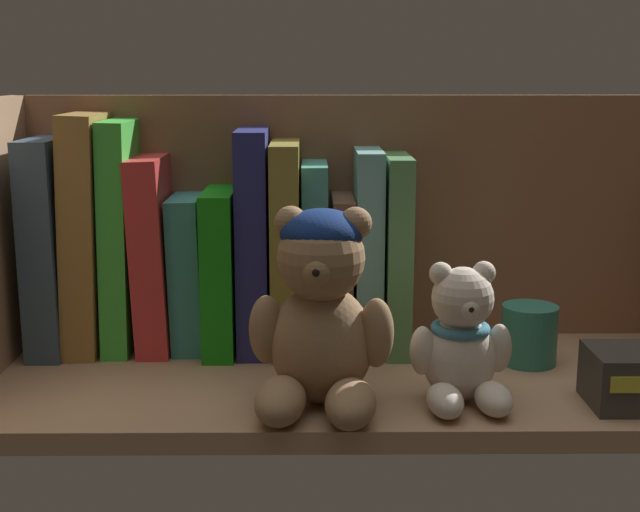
{
  "coord_description": "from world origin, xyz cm",
  "views": [
    {
      "loc": [
        -3.73,
        -80.19,
        31.21
      ],
      "look_at": [
        -2.98,
        0.0,
        13.95
      ],
      "focal_mm": 48.71,
      "sensor_mm": 36.0,
      "label": 1
    }
  ],
  "objects_px": {
    "book_6": "(255,238)",
    "book_8": "(315,254)",
    "book_3": "(156,252)",
    "teddy_bear_smaller": "(462,344)",
    "book_5": "(223,267)",
    "teddy_bear_larger": "(321,314)",
    "book_11": "(395,250)",
    "small_product_box": "(640,378)",
    "book_9": "(341,270)",
    "book_10": "(367,248)",
    "book_2": "(123,235)",
    "book_1": "(91,231)",
    "book_7": "(286,244)",
    "book_4": "(190,271)",
    "book_0": "(55,243)",
    "pillar_candle": "(529,335)"
  },
  "relations": [
    {
      "from": "book_10",
      "to": "small_product_box",
      "type": "xyz_separation_m",
      "value": [
        0.23,
        -0.18,
        -0.08
      ]
    },
    {
      "from": "book_3",
      "to": "book_6",
      "type": "distance_m",
      "value": 0.11
    },
    {
      "from": "book_1",
      "to": "small_product_box",
      "type": "relative_size",
      "value": 2.76
    },
    {
      "from": "book_1",
      "to": "pillar_candle",
      "type": "bearing_deg",
      "value": -8.52
    },
    {
      "from": "book_10",
      "to": "teddy_bear_larger",
      "type": "height_order",
      "value": "book_10"
    },
    {
      "from": "book_3",
      "to": "teddy_bear_smaller",
      "type": "relative_size",
      "value": 1.6
    },
    {
      "from": "book_6",
      "to": "book_7",
      "type": "bearing_deg",
      "value": 0.0
    },
    {
      "from": "book_6",
      "to": "book_10",
      "type": "xyz_separation_m",
      "value": [
        0.12,
        0.0,
        -0.01
      ]
    },
    {
      "from": "book_8",
      "to": "book_9",
      "type": "relative_size",
      "value": 1.21
    },
    {
      "from": "book_1",
      "to": "book_9",
      "type": "relative_size",
      "value": 1.53
    },
    {
      "from": "book_3",
      "to": "book_10",
      "type": "xyz_separation_m",
      "value": [
        0.23,
        0.0,
        0.0
      ]
    },
    {
      "from": "teddy_bear_larger",
      "to": "teddy_bear_smaller",
      "type": "relative_size",
      "value": 1.39
    },
    {
      "from": "book_6",
      "to": "small_product_box",
      "type": "height_order",
      "value": "book_6"
    },
    {
      "from": "book_2",
      "to": "book_3",
      "type": "relative_size",
      "value": 1.18
    },
    {
      "from": "book_1",
      "to": "book_5",
      "type": "xyz_separation_m",
      "value": [
        0.14,
        0.0,
        -0.04
      ]
    },
    {
      "from": "book_1",
      "to": "book_2",
      "type": "bearing_deg",
      "value": 0.0
    },
    {
      "from": "book_5",
      "to": "teddy_bear_larger",
      "type": "xyz_separation_m",
      "value": [
        0.1,
        -0.18,
        -0.0
      ]
    },
    {
      "from": "book_10",
      "to": "book_4",
      "type": "bearing_deg",
      "value": 180.0
    },
    {
      "from": "book_7",
      "to": "teddy_bear_larger",
      "type": "relative_size",
      "value": 1.24
    },
    {
      "from": "book_0",
      "to": "book_3",
      "type": "distance_m",
      "value": 0.11
    },
    {
      "from": "book_3",
      "to": "book_6",
      "type": "relative_size",
      "value": 0.88
    },
    {
      "from": "book_1",
      "to": "book_4",
      "type": "bearing_deg",
      "value": 0.0
    },
    {
      "from": "book_2",
      "to": "book_0",
      "type": "bearing_deg",
      "value": 180.0
    },
    {
      "from": "book_5",
      "to": "book_10",
      "type": "height_order",
      "value": "book_10"
    },
    {
      "from": "book_3",
      "to": "book_11",
      "type": "bearing_deg",
      "value": 0.0
    },
    {
      "from": "book_1",
      "to": "book_8",
      "type": "distance_m",
      "value": 0.24
    },
    {
      "from": "book_2",
      "to": "book_8",
      "type": "distance_m",
      "value": 0.2
    },
    {
      "from": "book_2",
      "to": "small_product_box",
      "type": "bearing_deg",
      "value": -20.25
    },
    {
      "from": "small_product_box",
      "to": "book_8",
      "type": "bearing_deg",
      "value": 147.74
    },
    {
      "from": "teddy_bear_smaller",
      "to": "pillar_candle",
      "type": "height_order",
      "value": "teddy_bear_smaller"
    },
    {
      "from": "book_5",
      "to": "book_11",
      "type": "xyz_separation_m",
      "value": [
        0.18,
        0.0,
        0.02
      ]
    },
    {
      "from": "book_11",
      "to": "small_product_box",
      "type": "distance_m",
      "value": 0.28
    },
    {
      "from": "pillar_candle",
      "to": "book_4",
      "type": "bearing_deg",
      "value": 169.0
    },
    {
      "from": "book_11",
      "to": "teddy_bear_smaller",
      "type": "bearing_deg",
      "value": -75.62
    },
    {
      "from": "teddy_bear_smaller",
      "to": "book_3",
      "type": "bearing_deg",
      "value": 150.02
    },
    {
      "from": "book_9",
      "to": "book_10",
      "type": "height_order",
      "value": "book_10"
    },
    {
      "from": "book_0",
      "to": "book_7",
      "type": "relative_size",
      "value": 1.02
    },
    {
      "from": "book_4",
      "to": "book_6",
      "type": "bearing_deg",
      "value": 0.0
    },
    {
      "from": "book_3",
      "to": "book_4",
      "type": "height_order",
      "value": "book_3"
    },
    {
      "from": "book_2",
      "to": "pillar_candle",
      "type": "distance_m",
      "value": 0.43
    },
    {
      "from": "book_6",
      "to": "book_8",
      "type": "distance_m",
      "value": 0.07
    },
    {
      "from": "book_11",
      "to": "teddy_bear_larger",
      "type": "relative_size",
      "value": 1.16
    },
    {
      "from": "book_10",
      "to": "book_6",
      "type": "bearing_deg",
      "value": 180.0
    },
    {
      "from": "book_0",
      "to": "book_9",
      "type": "bearing_deg",
      "value": 0.0
    },
    {
      "from": "book_5",
      "to": "small_product_box",
      "type": "height_order",
      "value": "book_5"
    },
    {
      "from": "book_0",
      "to": "book_2",
      "type": "bearing_deg",
      "value": 0.0
    },
    {
      "from": "book_0",
      "to": "teddy_bear_larger",
      "type": "xyz_separation_m",
      "value": [
        0.28,
        -0.18,
        -0.03
      ]
    },
    {
      "from": "book_3",
      "to": "book_9",
      "type": "distance_m",
      "value": 0.2
    },
    {
      "from": "book_10",
      "to": "book_11",
      "type": "bearing_deg",
      "value": 0.0
    },
    {
      "from": "teddy_bear_larger",
      "to": "pillar_candle",
      "type": "relative_size",
      "value": 2.94
    }
  ]
}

